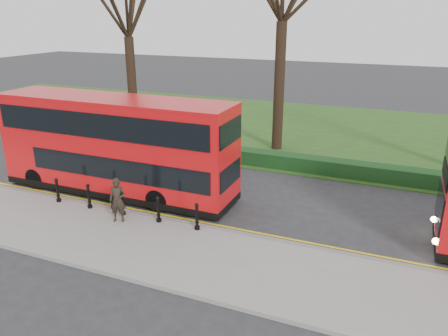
% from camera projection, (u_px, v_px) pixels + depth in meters
% --- Properties ---
extents(ground, '(120.00, 120.00, 0.00)m').
position_uv_depth(ground, '(164.00, 209.00, 18.26)').
color(ground, '#28282B').
rests_on(ground, ground).
extents(pavement, '(60.00, 4.00, 0.15)m').
position_uv_depth(pavement, '(121.00, 240.00, 15.63)').
color(pavement, gray).
rests_on(pavement, ground).
extents(kerb, '(60.00, 0.25, 0.16)m').
position_uv_depth(kerb, '(151.00, 217.00, 17.37)').
color(kerb, slate).
rests_on(kerb, ground).
extents(grass_verge, '(60.00, 18.00, 0.06)m').
position_uv_depth(grass_verge, '(269.00, 126.00, 31.29)').
color(grass_verge, '#274517').
rests_on(grass_verge, ground).
extents(hedge, '(60.00, 0.90, 0.80)m').
position_uv_depth(hedge, '(226.00, 154.00, 24.04)').
color(hedge, black).
rests_on(hedge, ground).
extents(yellow_line_outer, '(60.00, 0.10, 0.01)m').
position_uv_depth(yellow_line_outer, '(155.00, 215.00, 17.65)').
color(yellow_line_outer, yellow).
rests_on(yellow_line_outer, ground).
extents(yellow_line_inner, '(60.00, 0.10, 0.01)m').
position_uv_depth(yellow_line_inner, '(158.00, 213.00, 17.82)').
color(yellow_line_inner, yellow).
rests_on(yellow_line_inner, ground).
extents(tree_left, '(7.31, 7.31, 11.42)m').
position_uv_depth(tree_left, '(126.00, 3.00, 27.05)').
color(tree_left, black).
rests_on(tree_left, ground).
extents(bollard_row, '(6.70, 0.15, 1.00)m').
position_uv_depth(bollard_row, '(122.00, 203.00, 17.25)').
color(bollard_row, black).
rests_on(bollard_row, pavement).
extents(bus_lead, '(10.91, 2.51, 4.34)m').
position_uv_depth(bus_lead, '(116.00, 146.00, 19.21)').
color(bus_lead, red).
rests_on(bus_lead, ground).
extents(pedestrian, '(0.74, 0.60, 1.74)m').
position_uv_depth(pedestrian, '(118.00, 200.00, 16.58)').
color(pedestrian, black).
rests_on(pedestrian, pavement).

